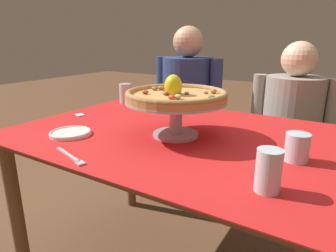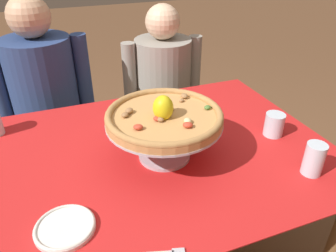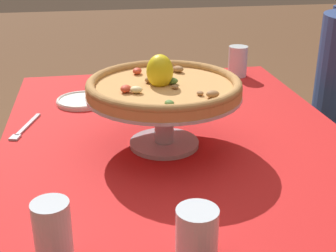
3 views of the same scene
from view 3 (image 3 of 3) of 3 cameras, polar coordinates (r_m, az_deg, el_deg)
name	(u,v)px [view 3 (image 3 of 3)]	position (r m, az deg, el deg)	size (l,w,h in m)	color
dining_table	(178,171)	(1.33, 1.22, -5.49)	(1.32, 0.96, 0.75)	brown
pizza_stand	(164,109)	(1.20, -0.48, 2.10)	(0.40, 0.40, 0.15)	#B7B7C1
pizza	(164,85)	(1.18, -0.52, 5.00)	(0.40, 0.40, 0.10)	tan
water_glass_back_left	(238,63)	(1.85, 8.53, 7.66)	(0.07, 0.07, 0.12)	silver
water_glass_front_right	(53,235)	(0.84, -13.91, -12.82)	(0.07, 0.07, 0.11)	silver
water_glass_side_right	(197,235)	(0.84, 3.56, -13.21)	(0.08, 0.08, 0.09)	silver
side_plate	(81,100)	(1.57, -10.56, 3.09)	(0.16, 0.16, 0.02)	white
dinner_fork	(25,128)	(1.40, -17.15, -0.24)	(0.19, 0.07, 0.01)	#B7B7C1
sugar_packet	(145,80)	(1.78, -2.79, 5.69)	(0.05, 0.04, 0.01)	silver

